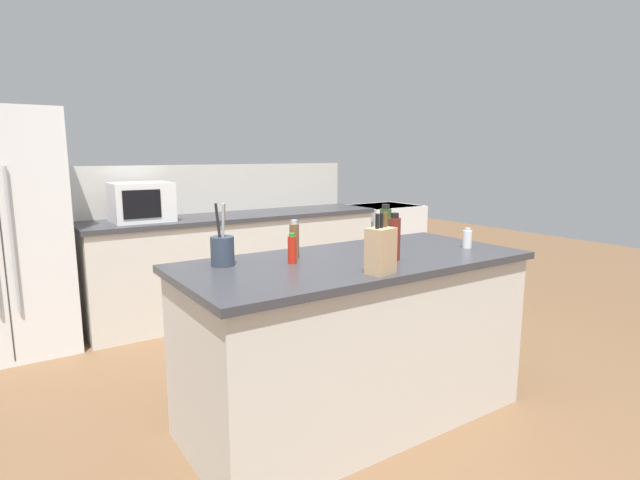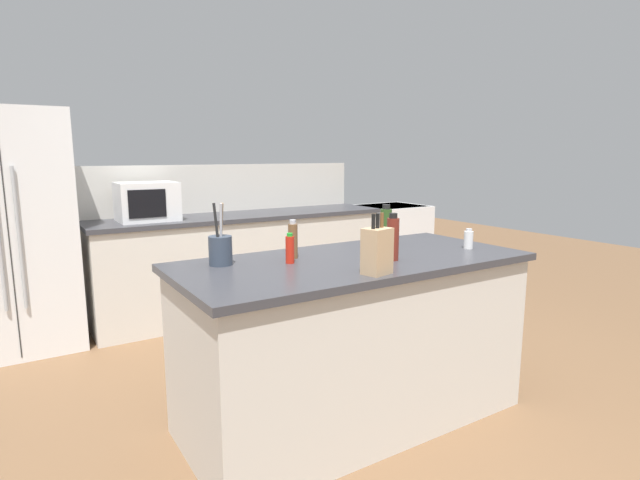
% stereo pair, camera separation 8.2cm
% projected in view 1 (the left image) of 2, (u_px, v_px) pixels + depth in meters
% --- Properties ---
extents(ground_plane, '(14.00, 14.00, 0.00)m').
position_uv_depth(ground_plane, '(354.00, 416.00, 2.89)').
color(ground_plane, brown).
extents(back_counter_run, '(2.80, 0.66, 0.94)m').
position_uv_depth(back_counter_run, '(239.00, 263.00, 4.78)').
color(back_counter_run, beige).
rests_on(back_counter_run, ground_plane).
extents(wall_backsplash, '(2.76, 0.03, 0.46)m').
position_uv_depth(wall_backsplash, '(223.00, 188.00, 4.92)').
color(wall_backsplash, beige).
rests_on(wall_backsplash, back_counter_run).
extents(kitchen_island, '(1.95, 0.89, 0.94)m').
position_uv_depth(kitchen_island, '(354.00, 339.00, 2.81)').
color(kitchen_island, beige).
rests_on(kitchen_island, ground_plane).
extents(refrigerator, '(0.90, 0.75, 1.83)m').
position_uv_depth(refrigerator, '(0.00, 234.00, 3.70)').
color(refrigerator, white).
rests_on(refrigerator, ground_plane).
extents(range_oven, '(0.76, 0.65, 0.92)m').
position_uv_depth(range_oven, '(383.00, 244.00, 5.78)').
color(range_oven, white).
rests_on(range_oven, ground_plane).
extents(microwave, '(0.48, 0.39, 0.33)m').
position_uv_depth(microwave, '(141.00, 202.00, 4.19)').
color(microwave, white).
rests_on(microwave, back_counter_run).
extents(knife_block, '(0.15, 0.13, 0.29)m').
position_uv_depth(knife_block, '(381.00, 250.00, 2.36)').
color(knife_block, tan).
rests_on(knife_block, kitchen_island).
extents(utensil_crock, '(0.12, 0.12, 0.32)m').
position_uv_depth(utensil_crock, '(222.00, 250.00, 2.54)').
color(utensil_crock, '#333D4C').
rests_on(utensil_crock, kitchen_island).
extents(vinegar_bottle, '(0.07, 0.07, 0.25)m').
position_uv_depth(vinegar_bottle, '(394.00, 238.00, 2.67)').
color(vinegar_bottle, maroon).
rests_on(vinegar_bottle, kitchen_island).
extents(hot_sauce_bottle, '(0.05, 0.05, 0.16)m').
position_uv_depth(hot_sauce_bottle, '(292.00, 249.00, 2.59)').
color(hot_sauce_bottle, red).
rests_on(hot_sauce_bottle, kitchen_island).
extents(salt_shaker, '(0.05, 0.05, 0.12)m').
position_uv_depth(salt_shaker, '(467.00, 239.00, 3.02)').
color(salt_shaker, silver).
rests_on(salt_shaker, kitchen_island).
extents(pepper_grinder, '(0.05, 0.05, 0.21)m').
position_uv_depth(pepper_grinder, '(294.00, 240.00, 2.71)').
color(pepper_grinder, brown).
rests_on(pepper_grinder, kitchen_island).
extents(olive_oil_bottle, '(0.07, 0.07, 0.26)m').
position_uv_depth(olive_oil_bottle, '(385.00, 227.00, 3.06)').
color(olive_oil_bottle, '#2D4C1E').
rests_on(olive_oil_bottle, kitchen_island).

